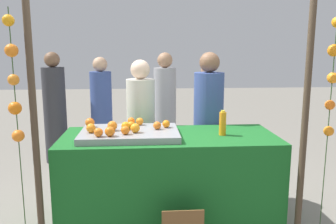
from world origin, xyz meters
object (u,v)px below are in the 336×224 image
at_px(vendor_right, 208,131).
at_px(orange_1, 157,125).
at_px(vendor_left, 141,135).
at_px(juice_bottle, 223,123).
at_px(orange_0, 112,126).
at_px(stall_counter, 169,180).

bearing_deg(vendor_right, orange_1, -134.71).
bearing_deg(orange_1, vendor_left, 103.68).
height_order(orange_1, vendor_right, vendor_right).
height_order(orange_1, juice_bottle, juice_bottle).
height_order(orange_0, vendor_left, vendor_left).
bearing_deg(orange_0, vendor_right, 31.73).
bearing_deg(orange_1, orange_0, -177.09).
bearing_deg(orange_0, juice_bottle, -0.56).
relative_size(stall_counter, vendor_right, 1.22).
height_order(stall_counter, vendor_right, vendor_right).
distance_m(stall_counter, vendor_left, 0.77).
relative_size(vendor_left, vendor_right, 0.95).
bearing_deg(vendor_left, orange_1, -76.32).
bearing_deg(orange_0, orange_1, 2.91).
bearing_deg(vendor_left, vendor_right, -2.59).
xyz_separation_m(orange_0, vendor_right, (1.04, 0.64, -0.22)).
distance_m(juice_bottle, vendor_right, 0.69).
distance_m(stall_counter, juice_bottle, 0.77).
height_order(stall_counter, vendor_left, vendor_left).
distance_m(orange_0, vendor_left, 0.77).
distance_m(orange_0, vendor_right, 1.24).
xyz_separation_m(stall_counter, orange_0, (-0.54, -0.02, 0.56)).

